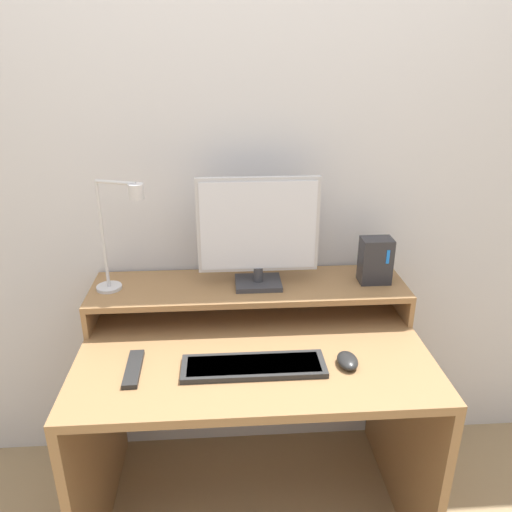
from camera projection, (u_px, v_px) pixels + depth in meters
The scene contains 9 objects.
wall_back at pixel (246, 173), 1.89m from camera, with size 6.00×0.05×2.50m.
desk at pixel (253, 396), 1.80m from camera, with size 1.18×0.74×0.75m.
monitor_shelf at pixel (249, 289), 1.88m from camera, with size 1.18×0.30×0.12m.
monitor at pixel (258, 231), 1.78m from camera, with size 0.44×0.14×0.41m.
desk_lamp at pixel (120, 231), 1.73m from camera, with size 0.21×0.12×0.41m.
router_dock at pixel (375, 260), 1.86m from camera, with size 0.11×0.08×0.17m.
keyboard at pixel (254, 366), 1.58m from camera, with size 0.46×0.14×0.02m.
mouse at pixel (347, 360), 1.59m from camera, with size 0.07×0.10×0.03m.
remote_control at pixel (134, 369), 1.57m from camera, with size 0.05×0.19×0.02m.
Camera 1 is at (-0.09, -1.10, 1.69)m, focal length 35.00 mm.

